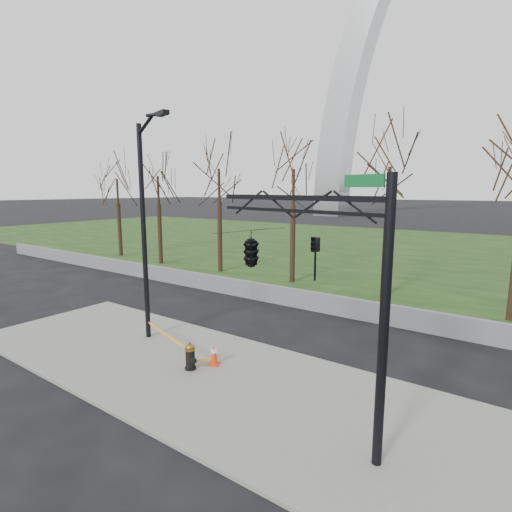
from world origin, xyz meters
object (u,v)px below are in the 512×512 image
Objects in this scene: traffic_cone at (214,355)px; fire_hydrant at (190,357)px; street_light at (145,218)px; traffic_signal_mast at (271,252)px.

fire_hydrant is at bearing -118.59° from traffic_cone.
traffic_cone is 0.08× the size of street_light.
traffic_cone is at bearing 81.84° from fire_hydrant.
street_light reaches higher than traffic_cone.
street_light is at bearing -177.55° from fire_hydrant.
traffic_signal_mast is (2.70, -0.82, 3.72)m from traffic_cone.
traffic_signal_mast reaches higher than traffic_cone.
fire_hydrant is 5.31m from street_light.
traffic_signal_mast is (6.19, -1.14, -0.55)m from street_light.
street_light reaches higher than fire_hydrant.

